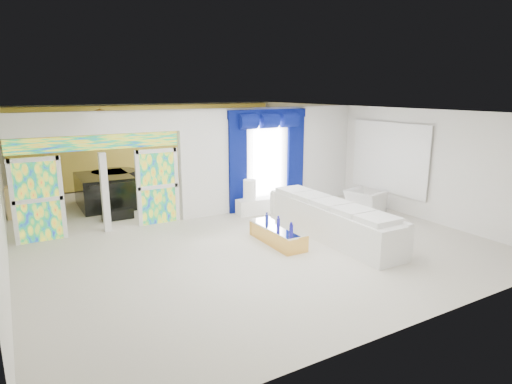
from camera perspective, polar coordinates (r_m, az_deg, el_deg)
floor at (r=11.55m, az=-4.29°, el=-4.30°), size 12.00×12.00×0.00m
dividing_wall at (r=13.08m, az=2.18°, el=4.56°), size 5.70×0.18×3.00m
dividing_header at (r=11.12m, az=-20.38°, el=8.56°), size 4.30×0.18×0.55m
stained_panel_left at (r=11.21m, az=-26.83°, el=-0.96°), size 0.95×0.04×2.00m
stained_panel_right at (r=11.69m, az=-12.83°, el=0.69°), size 0.95×0.04×2.00m
stained_transom at (r=11.16m, az=-20.18°, el=6.14°), size 4.00×0.05×0.35m
window_pane at (r=12.87m, az=1.48°, el=4.20°), size 1.00×0.02×2.30m
blue_drape_left at (r=12.37m, az=-2.41°, el=3.58°), size 0.55×0.10×2.80m
blue_drape_right at (r=13.40m, az=5.20°, el=4.29°), size 0.55×0.10×2.80m
blue_pelmet at (r=12.70m, az=1.58°, el=10.29°), size 2.60×0.12×0.25m
wall_mirror at (r=13.32m, az=17.13°, el=4.36°), size 0.04×2.70×1.90m
gold_curtains at (r=16.64m, az=-13.35°, el=6.09°), size 9.70×0.12×2.90m
white_sofa at (r=10.61m, az=9.89°, el=-3.84°), size 0.95×4.17×0.79m
coffee_table at (r=10.13m, az=2.84°, el=-5.71°), size 0.59×1.70×0.38m
console_table at (r=12.52m, az=0.36°, el=-1.83°), size 1.33×0.49×0.44m
table_lamp at (r=12.25m, az=-0.85°, el=0.28°), size 0.36×0.36×0.58m
armchair at (r=13.04m, az=14.17°, el=-1.17°), size 1.06×1.15×0.64m
grand_piano at (r=13.99m, az=-19.35°, el=0.17°), size 1.48×1.94×0.98m
piano_bench at (r=12.55m, az=-17.81°, el=-2.82°), size 0.84×0.33×0.28m
tv_console at (r=13.80m, az=-28.82°, el=-1.13°), size 0.63×0.58×0.88m
chandelier at (r=13.58m, az=-19.87°, el=9.00°), size 0.60×0.60×0.60m
decanters at (r=10.01m, az=3.17°, el=-4.20°), size 0.11×1.13×0.23m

